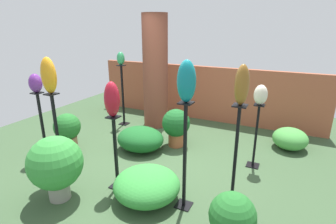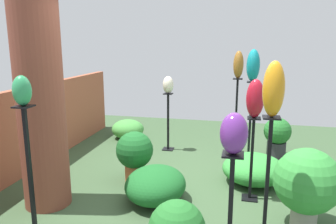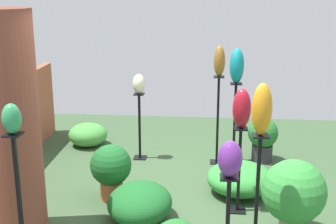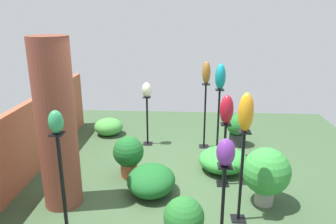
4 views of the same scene
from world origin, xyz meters
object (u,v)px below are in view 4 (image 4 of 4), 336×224
pedestal_jade (63,189)px  potted_plant_front_right (128,154)px  pedestal_violet (222,216)px  potted_plant_mid_left (184,221)px  potted_plant_back_center (237,128)px  brick_pillar (56,125)px  pedestal_amber (241,181)px  art_vase_jade (56,122)px  pedestal_bronze (205,119)px  art_vase_ruby (227,110)px  art_vase_bronze (206,73)px  pedestal_ruby (224,158)px  pedestal_ivory (147,123)px  art_vase_amber (246,112)px  potted_plant_near_pillar (266,173)px  art_vase_teal (220,77)px  art_vase_violet (226,152)px  art_vase_ivory (147,90)px  pedestal_teal (218,127)px

pedestal_jade → potted_plant_front_right: size_ratio=1.90×
pedestal_violet → potted_plant_mid_left: bearing=77.6°
potted_plant_back_center → pedestal_jade: bearing=139.9°
brick_pillar → potted_plant_mid_left: brick_pillar is taller
pedestal_amber → art_vase_jade: (-0.43, 2.29, 0.94)m
pedestal_bronze → art_vase_ruby: bearing=-171.3°
art_vase_ruby → potted_plant_front_right: (0.20, 1.63, -0.89)m
pedestal_amber → art_vase_bronze: bearing=8.1°
pedestal_ruby → pedestal_ivory: bearing=41.2°
potted_plant_front_right → potted_plant_mid_left: (-1.79, -0.99, -0.04)m
pedestal_ruby → art_vase_ruby: art_vase_ruby is taller
art_vase_amber → pedestal_ruby: bearing=7.1°
pedestal_jade → potted_plant_near_pillar: pedestal_jade is taller
pedestal_bronze → art_vase_teal: size_ratio=2.87×
potted_plant_back_center → potted_plant_front_right: bearing=126.3°
pedestal_ivory → potted_plant_front_right: 1.49m
art_vase_amber → art_vase_violet: bearing=156.1°
art_vase_jade → potted_plant_front_right: 2.02m
brick_pillar → pedestal_ivory: 2.68m
art_vase_ruby → art_vase_bronze: bearing=8.7°
pedestal_jade → art_vase_teal: size_ratio=2.91×
art_vase_ivory → brick_pillar: bearing=157.2°
brick_pillar → art_vase_ivory: size_ratio=8.03×
pedestal_violet → art_vase_ivory: (3.37, 1.27, 0.68)m
pedestal_violet → art_vase_teal: (2.72, -0.18, 1.10)m
brick_pillar → potted_plant_mid_left: size_ratio=3.63×
pedestal_ivory → art_vase_violet: bearing=-159.3°
pedestal_jade → potted_plant_near_pillar: size_ratio=1.57×
pedestal_ivory → pedestal_teal: pedestal_teal is taller
pedestal_amber → art_vase_jade: 2.51m
pedestal_ruby → art_vase_ivory: art_vase_ivory is taller
art_vase_amber → art_vase_jade: art_vase_amber is taller
pedestal_ruby → pedestal_jade: bearing=122.7°
potted_plant_near_pillar → art_vase_teal: bearing=20.3°
potted_plant_mid_left → potted_plant_back_center: 3.52m
potted_plant_front_right → art_vase_bronze: bearing=-44.7°
pedestal_violet → potted_plant_mid_left: 0.48m
pedestal_jade → potted_plant_near_pillar: (0.86, -2.74, -0.13)m
brick_pillar → art_vase_violet: 2.49m
pedestal_violet → pedestal_jade: pedestal_jade is taller
art_vase_ivory → pedestal_jade: bearing=167.2°
pedestal_teal → art_vase_bronze: art_vase_bronze is taller
art_vase_violet → potted_plant_back_center: art_vase_violet is taller
pedestal_ruby → potted_plant_near_pillar: (-0.54, -0.56, 0.03)m
potted_plant_front_right → potted_plant_near_pillar: potted_plant_near_pillar is taller
brick_pillar → art_vase_amber: brick_pillar is taller
pedestal_teal → art_vase_amber: bearing=-176.0°
pedestal_jade → art_vase_violet: art_vase_violet is taller
art_vase_amber → potted_plant_near_pillar: (0.43, -0.44, -1.06)m
pedestal_teal → art_vase_violet: art_vase_violet is taller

